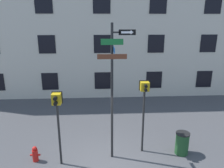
# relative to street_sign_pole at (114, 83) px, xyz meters

# --- Properties ---
(ground_plane) EXTENTS (60.00, 60.00, 0.00)m
(ground_plane) POSITION_rel_street_sign_pole_xyz_m (-0.30, -0.65, -2.97)
(ground_plane) COLOR #424244
(building_facade) EXTENTS (24.00, 0.63, 11.93)m
(building_facade) POSITION_rel_street_sign_pole_xyz_m (-0.30, 6.93, 3.00)
(building_facade) COLOR beige
(building_facade) RESTS_ON ground_plane
(street_sign_pole) EXTENTS (1.27, 0.75, 4.98)m
(street_sign_pole) POSITION_rel_street_sign_pole_xyz_m (0.00, 0.00, 0.00)
(street_sign_pole) COLOR black
(street_sign_pole) RESTS_ON ground_plane
(pedestrian_signal_left) EXTENTS (0.36, 0.40, 2.74)m
(pedestrian_signal_left) POSITION_rel_street_sign_pole_xyz_m (-1.93, -0.32, -0.84)
(pedestrian_signal_left) COLOR black
(pedestrian_signal_left) RESTS_ON ground_plane
(pedestrian_signal_right) EXTENTS (0.37, 0.40, 2.91)m
(pedestrian_signal_right) POSITION_rel_street_sign_pole_xyz_m (1.17, 0.32, -0.73)
(pedestrian_signal_right) COLOR black
(pedestrian_signal_right) RESTS_ON ground_plane
(fire_hydrant) EXTENTS (0.37, 0.21, 0.61)m
(fire_hydrant) POSITION_rel_street_sign_pole_xyz_m (-2.91, -0.10, -2.68)
(fire_hydrant) COLOR red
(fire_hydrant) RESTS_ON ground_plane
(trash_bin) EXTENTS (0.54, 0.54, 0.89)m
(trash_bin) POSITION_rel_street_sign_pole_xyz_m (2.69, 0.07, -2.52)
(trash_bin) COLOR #1E4723
(trash_bin) RESTS_ON ground_plane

